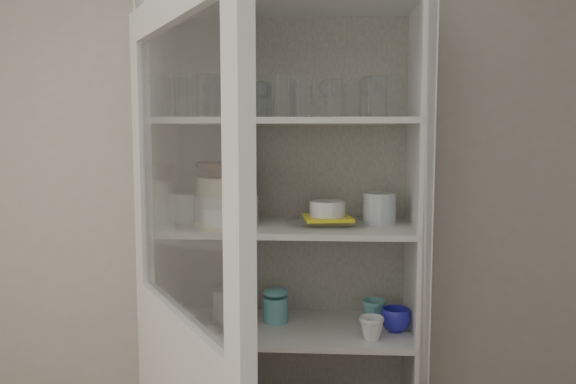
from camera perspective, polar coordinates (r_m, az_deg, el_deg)
The scene contains 33 objects.
wall_back at distance 2.39m, azimuth -4.46°, elevation -1.41°, with size 3.60×0.02×2.60m, color #B8B6B0.
pantry_cabinet at distance 2.28m, azimuth 0.10°, elevation -10.97°, with size 1.00×0.45×2.10m.
tumbler_0 at distance 2.04m, azimuth -10.52°, elevation 9.59°, with size 0.08×0.08×0.15m, color silver.
tumbler_1 at distance 2.03m, azimuth -7.60°, elevation 9.49°, with size 0.07×0.07×0.14m, color silver.
tumbler_2 at distance 2.04m, azimuth -7.23°, elevation 9.64°, with size 0.08×0.08×0.15m, color silver.
tumbler_3 at distance 2.00m, azimuth 1.53°, elevation 9.45°, with size 0.07×0.07×0.13m, color silver.
tumbler_4 at distance 1.99m, azimuth -0.44°, elevation 9.72°, with size 0.08×0.08×0.15m, color silver.
tumbler_5 at distance 2.00m, azimuth 4.69°, elevation 9.45°, with size 0.07×0.07×0.13m, color silver.
tumbler_6 at distance 1.99m, azimuth 9.11°, elevation 9.54°, with size 0.07×0.07×0.14m, color silver.
tumbler_7 at distance 2.17m, azimuth -11.06°, elevation 9.34°, with size 0.08×0.08×0.15m, color silver.
tumbler_8 at distance 2.14m, azimuth -5.67°, elevation 9.41°, with size 0.07×0.07×0.15m, color silver.
tumbler_9 at distance 2.11m, azimuth -2.56°, elevation 9.25°, with size 0.07×0.07×0.13m, color silver.
tumbler_10 at distance 2.15m, azimuth -2.90°, elevation 9.25°, with size 0.07×0.07×0.14m, color silver.
tumbler_11 at distance 2.13m, azimuth 6.60°, elevation 9.16°, with size 0.06×0.06×0.13m, color silver.
goblet_0 at distance 2.26m, azimuth -10.48°, elevation 9.49°, with size 0.08×0.08×0.17m, color silver, non-canonical shape.
goblet_1 at distance 2.26m, azimuth -2.70°, elevation 9.49°, with size 0.07×0.07×0.17m, color silver, non-canonical shape.
goblet_2 at distance 2.22m, azimuth 4.10°, elevation 9.60°, with size 0.08×0.08×0.17m, color silver, non-canonical shape.
goblet_3 at distance 2.25m, azimuth 8.09°, elevation 9.69°, with size 0.08×0.08×0.19m, color silver, non-canonical shape.
plate_stack_front at distance 2.14m, azimuth -6.30°, elevation -1.82°, with size 0.24×0.24×0.11m, color silver.
plate_stack_back at distance 2.28m, azimuth -9.68°, elevation -1.38°, with size 0.23×0.23×0.11m, color silver.
cream_bowl at distance 2.13m, azimuth -6.33°, elevation 0.60°, with size 0.22×0.22×0.07m, color beige.
terracotta_bowl at distance 2.12m, azimuth -6.35°, elevation 2.28°, with size 0.23×0.23×0.06m, color #411C13.
glass_platter at distance 2.15m, azimuth 4.02°, elevation -3.05°, with size 0.32×0.32×0.02m, color silver.
yellow_trivet at distance 2.14m, azimuth 4.02°, elevation -2.65°, with size 0.18×0.18×0.01m, color yellow.
white_ramekin at distance 2.14m, azimuth 4.03°, elevation -1.69°, with size 0.14×0.14×0.06m, color silver.
grey_bowl_stack at distance 2.16m, azimuth 9.28°, elevation -1.68°, with size 0.12×0.12×0.12m, color #AAB5B7.
mug_blue at distance 2.21m, azimuth 10.86°, elevation -12.62°, with size 0.11×0.11×0.09m, color #1D29A3.
mug_teal at distance 2.29m, azimuth 8.69°, elevation -11.87°, with size 0.10×0.10×0.09m, color teal.
mug_white at distance 2.11m, azimuth 8.48°, elevation -13.54°, with size 0.09×0.09×0.08m, color silver.
teal_jar at distance 2.27m, azimuth -1.27°, elevation -11.61°, with size 0.10×0.10×0.12m.
measuring_cups at distance 2.19m, azimuth -8.71°, elevation -13.35°, with size 0.11×0.11×0.04m, color #A8A8AA.
white_canister at distance 2.29m, azimuth -6.31°, elevation -11.35°, with size 0.11×0.11×0.13m, color silver.
tumbler_12 at distance 2.03m, azimuth -8.31°, elevation 9.63°, with size 0.08×0.08×0.15m, color silver.
Camera 1 is at (0.33, -0.84, 1.60)m, focal length 35.00 mm.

